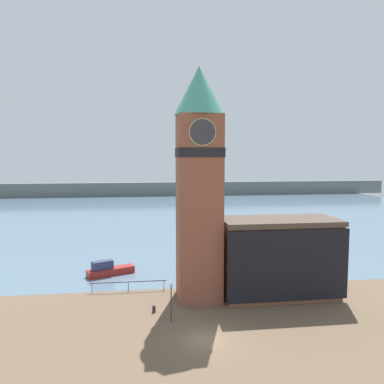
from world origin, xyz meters
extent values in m
plane|color=brown|center=(0.00, 0.00, 0.00)|extent=(160.00, 160.00, 0.00)
cube|color=slate|center=(0.00, 72.24, 0.00)|extent=(160.00, 120.00, 0.00)
cube|color=slate|center=(0.00, 112.24, 2.50)|extent=(180.00, 3.00, 5.00)
cube|color=#333338|center=(-6.74, 11.99, 1.05)|extent=(8.36, 0.08, 0.08)
cylinder|color=#333338|center=(-10.62, 11.99, 0.53)|extent=(0.07, 0.07, 1.05)
cylinder|color=#333338|center=(-6.74, 11.99, 0.53)|extent=(0.07, 0.07, 1.05)
cylinder|color=#333338|center=(-2.86, 11.99, 0.53)|extent=(0.07, 0.07, 1.05)
cube|color=brown|center=(0.62, 9.15, 9.39)|extent=(4.36, 4.36, 18.79)
cube|color=black|center=(0.62, 9.15, 15.09)|extent=(4.48, 4.48, 0.90)
cylinder|color=tan|center=(0.62, 6.91, 16.99)|extent=(2.64, 0.12, 2.64)
cylinder|color=#333338|center=(0.62, 6.82, 16.99)|extent=(2.40, 0.12, 2.40)
cylinder|color=tan|center=(2.86, 9.15, 16.99)|extent=(0.12, 2.64, 2.64)
cylinder|color=#333338|center=(2.94, 9.15, 16.99)|extent=(0.12, 2.40, 2.40)
cone|color=teal|center=(0.62, 9.15, 21.19)|extent=(5.01, 5.01, 4.81)
cube|color=#935B42|center=(9.10, 8.88, 3.86)|extent=(11.79, 5.32, 7.72)
cube|color=#4C3D33|center=(9.10, 8.88, 7.97)|extent=(12.19, 5.72, 0.50)
cube|color=black|center=(9.10, 6.07, 4.02)|extent=(12.29, 0.30, 7.11)
cube|color=maroon|center=(-9.15, 18.11, 0.43)|extent=(5.91, 3.68, 0.85)
cube|color=navy|center=(-10.10, 17.69, 1.38)|extent=(2.75, 1.97, 1.05)
cylinder|color=black|center=(-4.12, 6.10, 0.25)|extent=(0.31, 0.31, 0.49)
sphere|color=black|center=(-4.12, 6.10, 0.49)|extent=(0.32, 0.32, 0.32)
cylinder|color=#2D2D33|center=(-2.64, 3.90, 1.61)|extent=(0.10, 0.10, 3.21)
sphere|color=silver|center=(-2.64, 3.90, 3.31)|extent=(0.32, 0.32, 0.32)
camera|label=1|loc=(-4.91, -28.24, 14.71)|focal=35.00mm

